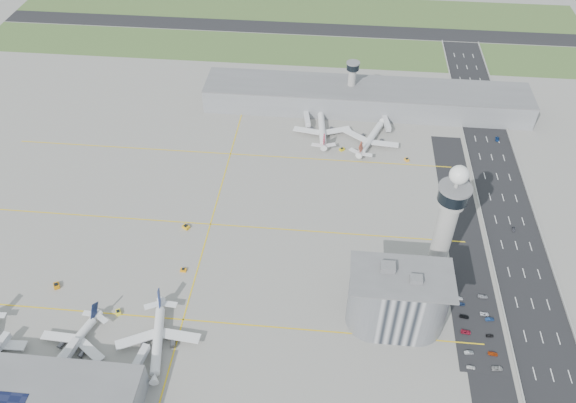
# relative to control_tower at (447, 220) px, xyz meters

# --- Properties ---
(ground) EXTENTS (1000.00, 1000.00, 0.00)m
(ground) POSITION_rel_control_tower_xyz_m (-72.00, -8.00, -35.04)
(ground) COLOR #99978F
(grass_strip_0) EXTENTS (480.00, 50.00, 0.08)m
(grass_strip_0) POSITION_rel_control_tower_xyz_m (-92.00, 217.00, -35.00)
(grass_strip_0) COLOR #45612E
(grass_strip_0) RESTS_ON ground
(grass_strip_1) EXTENTS (480.00, 60.00, 0.08)m
(grass_strip_1) POSITION_rel_control_tower_xyz_m (-92.00, 292.00, -35.00)
(grass_strip_1) COLOR #46642F
(grass_strip_1) RESTS_ON ground
(runway) EXTENTS (480.00, 22.00, 0.10)m
(runway) POSITION_rel_control_tower_xyz_m (-92.00, 254.00, -34.98)
(runway) COLOR black
(runway) RESTS_ON ground
(highway) EXTENTS (28.00, 500.00, 0.10)m
(highway) POSITION_rel_control_tower_xyz_m (43.00, -8.00, -34.99)
(highway) COLOR black
(highway) RESTS_ON ground
(barrier_left) EXTENTS (0.60, 500.00, 1.20)m
(barrier_left) POSITION_rel_control_tower_xyz_m (29.00, -8.00, -34.44)
(barrier_left) COLOR #9E9E99
(barrier_left) RESTS_ON ground
(barrier_right) EXTENTS (0.60, 500.00, 1.20)m
(barrier_right) POSITION_rel_control_tower_xyz_m (57.00, -8.00, -34.44)
(barrier_right) COLOR #9E9E99
(barrier_right) RESTS_ON ground
(landside_road) EXTENTS (18.00, 260.00, 0.08)m
(landside_road) POSITION_rel_control_tower_xyz_m (18.00, -18.00, -35.00)
(landside_road) COLOR black
(landside_road) RESTS_ON ground
(parking_lot) EXTENTS (20.00, 44.00, 0.10)m
(parking_lot) POSITION_rel_control_tower_xyz_m (16.00, -30.00, -34.99)
(parking_lot) COLOR black
(parking_lot) RESTS_ON ground
(taxiway_line_h_0) EXTENTS (260.00, 0.60, 0.01)m
(taxiway_line_h_0) POSITION_rel_control_tower_xyz_m (-112.00, -38.00, -35.04)
(taxiway_line_h_0) COLOR yellow
(taxiway_line_h_0) RESTS_ON ground
(taxiway_line_h_1) EXTENTS (260.00, 0.60, 0.01)m
(taxiway_line_h_1) POSITION_rel_control_tower_xyz_m (-112.00, 22.00, -35.04)
(taxiway_line_h_1) COLOR yellow
(taxiway_line_h_1) RESTS_ON ground
(taxiway_line_h_2) EXTENTS (260.00, 0.60, 0.01)m
(taxiway_line_h_2) POSITION_rel_control_tower_xyz_m (-112.00, 82.00, -35.04)
(taxiway_line_h_2) COLOR yellow
(taxiway_line_h_2) RESTS_ON ground
(taxiway_line_v) EXTENTS (0.60, 260.00, 0.01)m
(taxiway_line_v) POSITION_rel_control_tower_xyz_m (-112.00, 22.00, -35.04)
(taxiway_line_v) COLOR yellow
(taxiway_line_v) RESTS_ON ground
(control_tower) EXTENTS (14.00, 14.00, 64.50)m
(control_tower) POSITION_rel_control_tower_xyz_m (0.00, 0.00, 0.00)
(control_tower) COLOR #ADAAA5
(control_tower) RESTS_ON ground
(secondary_tower) EXTENTS (8.60, 8.60, 31.90)m
(secondary_tower) POSITION_rel_control_tower_xyz_m (-42.00, 142.00, -16.24)
(secondary_tower) COLOR #ADAAA5
(secondary_tower) RESTS_ON ground
(admin_building) EXTENTS (42.00, 24.00, 33.50)m
(admin_building) POSITION_rel_control_tower_xyz_m (-20.01, -30.00, -19.74)
(admin_building) COLOR #B2B2B7
(admin_building) RESTS_ON ground
(terminal_pier) EXTENTS (210.00, 32.00, 15.80)m
(terminal_pier) POSITION_rel_control_tower_xyz_m (-32.00, 140.00, -27.14)
(terminal_pier) COLOR gray
(terminal_pier) RESTS_ON ground
(airplane_near_b) EXTENTS (41.66, 45.22, 10.42)m
(airplane_near_b) POSITION_rel_control_tower_xyz_m (-154.32, -57.35, -29.83)
(airplane_near_b) COLOR white
(airplane_near_b) RESTS_ON ground
(airplane_near_c) EXTENTS (43.56, 48.58, 11.88)m
(airplane_near_c) POSITION_rel_control_tower_xyz_m (-119.21, -51.58, -29.10)
(airplane_near_c) COLOR white
(airplane_near_c) RESTS_ON ground
(airplane_far_a) EXTENTS (40.49, 46.18, 11.94)m
(airplane_far_a) POSITION_rel_control_tower_xyz_m (-58.85, 109.24, -29.07)
(airplane_far_a) COLOR white
(airplane_far_a) RESTS_ON ground
(airplane_far_b) EXTENTS (48.45, 52.02, 11.74)m
(airplane_far_b) POSITION_rel_control_tower_xyz_m (-28.38, 102.44, -29.17)
(airplane_far_b) COLOR white
(airplane_far_b) RESTS_ON ground
(jet_bridge_near_1) EXTENTS (5.39, 14.31, 5.70)m
(jet_bridge_near_1) POSITION_rel_control_tower_xyz_m (-155.00, -69.00, -32.19)
(jet_bridge_near_1) COLOR silver
(jet_bridge_near_1) RESTS_ON ground
(jet_bridge_near_2) EXTENTS (5.39, 14.31, 5.70)m
(jet_bridge_near_2) POSITION_rel_control_tower_xyz_m (-125.00, -69.00, -32.19)
(jet_bridge_near_2) COLOR silver
(jet_bridge_near_2) RESTS_ON ground
(jet_bridge_far_0) EXTENTS (5.39, 14.31, 5.70)m
(jet_bridge_far_0) POSITION_rel_control_tower_xyz_m (-70.00, 124.00, -32.19)
(jet_bridge_far_0) COLOR silver
(jet_bridge_far_0) RESTS_ON ground
(jet_bridge_far_1) EXTENTS (5.39, 14.31, 5.70)m
(jet_bridge_far_1) POSITION_rel_control_tower_xyz_m (-20.00, 124.00, -32.19)
(jet_bridge_far_1) COLOR silver
(jet_bridge_far_1) RESTS_ON ground
(tug_0) EXTENTS (3.85, 4.25, 2.04)m
(tug_0) POSITION_rel_control_tower_xyz_m (-174.70, -25.69, -34.02)
(tug_0) COLOR orange
(tug_0) RESTS_ON ground
(tug_1) EXTENTS (3.29, 3.70, 1.78)m
(tug_1) POSITION_rel_control_tower_xyz_m (-141.38, -37.47, -34.15)
(tug_1) COLOR yellow
(tug_1) RESTS_ON ground
(tug_2) EXTENTS (2.81, 1.99, 1.59)m
(tug_2) POSITION_rel_control_tower_xyz_m (-118.46, -10.46, -34.24)
(tug_2) COLOR orange
(tug_2) RESTS_ON ground
(tug_3) EXTENTS (4.33, 3.97, 2.08)m
(tug_3) POSITION_rel_control_tower_xyz_m (-123.89, 17.99, -34.00)
(tug_3) COLOR gold
(tug_3) RESTS_ON ground
(tug_4) EXTENTS (3.57, 3.47, 1.72)m
(tug_4) POSITION_rel_control_tower_xyz_m (-45.75, 92.18, -34.18)
(tug_4) COLOR yellow
(tug_4) RESTS_ON ground
(tug_5) EXTENTS (3.01, 3.45, 1.68)m
(tug_5) POSITION_rel_control_tower_xyz_m (-7.59, 85.83, -34.20)
(tug_5) COLOR #FBA523
(tug_5) RESTS_ON ground
(car_lot_0) EXTENTS (3.60, 1.70, 1.19)m
(car_lot_0) POSITION_rel_control_tower_xyz_m (10.62, -49.92, -34.45)
(car_lot_0) COLOR white
(car_lot_0) RESTS_ON ground
(car_lot_1) EXTENTS (4.00, 1.89, 1.27)m
(car_lot_1) POSITION_rel_control_tower_xyz_m (10.78, -42.98, -34.41)
(car_lot_1) COLOR #9CA1A4
(car_lot_1) RESTS_ON ground
(car_lot_2) EXTENTS (4.48, 2.45, 1.19)m
(car_lot_2) POSITION_rel_control_tower_xyz_m (10.85, -32.75, -34.45)
(car_lot_2) COLOR #AD1B37
(car_lot_2) RESTS_ON ground
(car_lot_3) EXTENTS (4.23, 2.04, 1.19)m
(car_lot_3) POSITION_rel_control_tower_xyz_m (11.25, -24.67, -34.45)
(car_lot_3) COLOR black
(car_lot_3) RESTS_ON ground
(car_lot_4) EXTENTS (3.70, 1.68, 1.23)m
(car_lot_4) POSITION_rel_control_tower_xyz_m (10.69, -17.80, -34.42)
(car_lot_4) COLOR navy
(car_lot_4) RESTS_ON ground
(car_lot_5) EXTENTS (3.44, 1.22, 1.13)m
(car_lot_5) POSITION_rel_control_tower_xyz_m (10.17, -14.64, -34.48)
(car_lot_5) COLOR white
(car_lot_5) RESTS_ON ground
(car_lot_6) EXTENTS (4.70, 2.47, 1.26)m
(car_lot_6) POSITION_rel_control_tower_xyz_m (21.18, -49.38, -34.41)
(car_lot_6) COLOR #A4A4A4
(car_lot_6) RESTS_ON ground
(car_lot_7) EXTENTS (4.18, 1.98, 1.18)m
(car_lot_7) POSITION_rel_control_tower_xyz_m (20.68, -42.60, -34.45)
(car_lot_7) COLOR #B3390C
(car_lot_7) RESTS_ON ground
(car_lot_8) EXTENTS (3.36, 1.59, 1.11)m
(car_lot_8) POSITION_rel_control_tower_xyz_m (20.82, -33.66, -34.49)
(car_lot_8) COLOR black
(car_lot_8) RESTS_ON ground
(car_lot_9) EXTENTS (4.03, 1.95, 1.27)m
(car_lot_9) POSITION_rel_control_tower_xyz_m (22.18, -25.06, -34.40)
(car_lot_9) COLOR navy
(car_lot_9) RESTS_ON ground
(car_lot_10) EXTENTS (4.00, 2.04, 1.08)m
(car_lot_10) POSITION_rel_control_tower_xyz_m (20.39, -22.33, -34.50)
(car_lot_10) COLOR white
(car_lot_10) RESTS_ON ground
(car_lot_11) EXTENTS (4.48, 2.00, 1.28)m
(car_lot_11) POSITION_rel_control_tower_xyz_m (21.18, -12.55, -34.40)
(car_lot_11) COLOR #9798A0
(car_lot_11) RESTS_ON ground
(car_hw_1) EXTENTS (1.57, 3.50, 1.12)m
(car_hw_1) POSITION_rel_control_tower_xyz_m (43.63, 33.04, -34.48)
(car_hw_1) COLOR black
(car_hw_1) RESTS_ON ground
(car_hw_2) EXTENTS (2.92, 4.99, 1.30)m
(car_hw_2) POSITION_rel_control_tower_xyz_m (49.19, 112.11, -34.39)
(car_hw_2) COLOR navy
(car_hw_2) RESTS_ON ground
(car_hw_4) EXTENTS (1.76, 3.93, 1.31)m
(car_hw_4) POSITION_rel_control_tower_xyz_m (34.93, 174.11, -34.39)
(car_hw_4) COLOR gray
(car_hw_4) RESTS_ON ground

